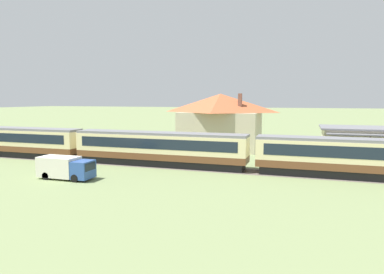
% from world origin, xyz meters
% --- Properties ---
extents(passenger_train, '(114.31, 3.13, 4.19)m').
position_xyz_m(passenger_train, '(-28.02, -0.06, 2.33)').
color(passenger_train, brown).
rests_on(passenger_train, ground_plane).
extents(railway_track, '(177.69, 3.60, 0.04)m').
position_xyz_m(railway_track, '(-28.57, -0.06, 0.01)').
color(railway_track, '#665B51').
rests_on(railway_track, ground_plane).
extents(station_building, '(10.61, 8.63, 4.65)m').
position_xyz_m(station_building, '(-3.95, 9.91, 2.35)').
color(station_building, beige).
rests_on(station_building, ground_plane).
extents(station_house_terracotta_roof, '(13.56, 9.29, 9.13)m').
position_xyz_m(station_house_terracotta_roof, '(-24.37, 16.15, 4.73)').
color(station_house_terracotta_roof, beige).
rests_on(station_house_terracotta_roof, ground_plane).
extents(delivery_truck_blue, '(5.87, 2.22, 2.29)m').
position_xyz_m(delivery_truck_blue, '(-34.72, -9.61, 1.20)').
color(delivery_truck_blue, '#2D519E').
rests_on(delivery_truck_blue, ground_plane).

